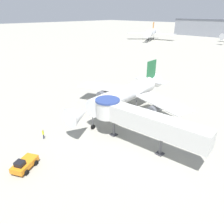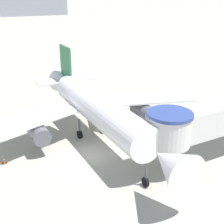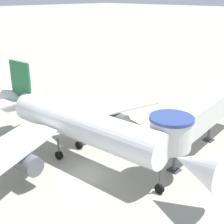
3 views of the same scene
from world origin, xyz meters
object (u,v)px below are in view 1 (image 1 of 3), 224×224
object	(u,v)px
main_airplane	(126,94)
traffic_cone_port_wing	(91,99)
ground_crew_marshaller	(43,133)
jet_bridge	(138,119)
pushback_tug_orange	(24,164)
background_jet_orange_tail	(151,33)
traffic_cone_starboard_wing	(168,128)

from	to	relation	value
main_airplane	traffic_cone_port_wing	size ratio (longest dim) A/B	40.43
ground_crew_marshaller	jet_bridge	bearing A→B (deg)	78.77
main_airplane	ground_crew_marshaller	bearing A→B (deg)	-102.71
jet_bridge	pushback_tug_orange	world-z (taller)	jet_bridge
main_airplane	background_jet_orange_tail	world-z (taller)	background_jet_orange_tail
traffic_cone_port_wing	traffic_cone_starboard_wing	bearing A→B (deg)	1.05
ground_crew_marshaller	background_jet_orange_tail	bearing A→B (deg)	159.12
main_airplane	jet_bridge	bearing A→B (deg)	-45.11
traffic_cone_starboard_wing	ground_crew_marshaller	distance (m)	21.66
background_jet_orange_tail	pushback_tug_orange	bearing A→B (deg)	-87.49
ground_crew_marshaller	traffic_cone_port_wing	bearing A→B (deg)	155.30
traffic_cone_port_wing	ground_crew_marshaller	distance (m)	18.67
jet_bridge	pushback_tug_orange	size ratio (longest dim) A/B	4.51
pushback_tug_orange	ground_crew_marshaller	bearing A→B (deg)	104.31
jet_bridge	traffic_cone_port_wing	xyz separation A→B (m)	(-20.04, 7.26, -4.26)
jet_bridge	traffic_cone_starboard_wing	size ratio (longest dim) A/B	23.54
traffic_cone_starboard_wing	background_jet_orange_tail	xyz separation A→B (m)	(-83.18, 110.20, 4.87)
pushback_tug_orange	background_jet_orange_tail	size ratio (longest dim) A/B	0.13
pushback_tug_orange	traffic_cone_starboard_wing	distance (m)	24.30
main_airplane	traffic_cone_port_wing	distance (m)	11.00
main_airplane	traffic_cone_port_wing	bearing A→B (deg)	-179.67
jet_bridge	background_jet_orange_tail	distance (m)	143.75
main_airplane	traffic_cone_starboard_wing	bearing A→B (deg)	-7.91
jet_bridge	traffic_cone_starboard_wing	world-z (taller)	jet_bridge
main_airplane	pushback_tug_orange	xyz separation A→B (m)	(2.70, -23.55, -3.18)
traffic_cone_starboard_wing	traffic_cone_port_wing	distance (m)	20.91
pushback_tug_orange	background_jet_orange_tail	distance (m)	153.08
main_airplane	background_jet_orange_tail	size ratio (longest dim) A/B	0.83
jet_bridge	background_jet_orange_tail	size ratio (longest dim) A/B	0.57
traffic_cone_port_wing	background_jet_orange_tail	size ratio (longest dim) A/B	0.02
traffic_cone_port_wing	background_jet_orange_tail	world-z (taller)	background_jet_orange_tail
background_jet_orange_tail	traffic_cone_starboard_wing	bearing A→B (deg)	-79.93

